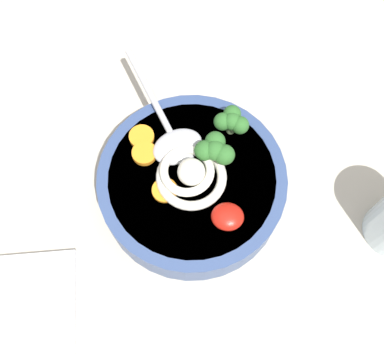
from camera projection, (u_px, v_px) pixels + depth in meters
The scene contains 11 objects.
table_slab at pixel (209, 223), 59.67cm from camera, with size 135.80×135.80×3.59cm, color #BCB29E.
soup_bowl at pixel (192, 184), 57.02cm from camera, with size 22.15×22.15×4.89cm.
noodle_pile at pixel (190, 174), 53.76cm from camera, with size 8.93×8.76×3.59cm.
soup_spoon at pixel (173, 137), 55.90cm from camera, with size 11.38×16.66×1.60cm.
chili_sauce_dollop at pixel (228, 217), 52.16cm from camera, with size 3.63×3.27×1.64cm, color #B2190F.
broccoli_floret_far at pixel (232, 121), 55.31cm from camera, with size 4.15×3.57×3.28cm.
broccoli_floret_center at pixel (215, 150), 53.63cm from camera, with size 4.63×3.99×3.66cm.
carrot_slice_rear at pixel (165, 190), 53.97cm from camera, with size 2.93×2.93×0.45cm, color orange.
carrot_slice_beside_noodles at pixel (142, 137), 56.50cm from camera, with size 3.00×3.00×0.58cm, color orange.
carrot_slice_extra_b at pixel (144, 153), 55.58cm from camera, with size 2.92×2.92×0.74cm, color orange.
folded_napkin at pixel (16, 313), 53.41cm from camera, with size 13.37×13.15×0.80cm, color white.
Camera 1 is at (1.05, 17.41, 59.19)cm, focal length 44.51 mm.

